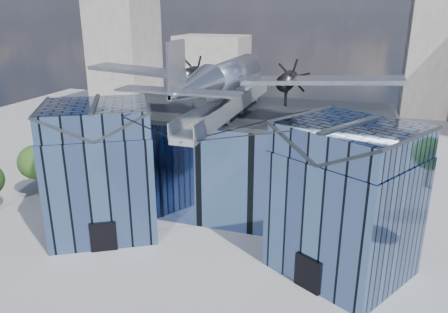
% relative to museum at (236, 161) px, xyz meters
% --- Properties ---
extents(ground_plane, '(120.00, 120.00, 0.00)m').
position_rel_museum_xyz_m(ground_plane, '(-0.00, -5.82, -5.54)').
color(ground_plane, gray).
extents(museum, '(32.88, 24.50, 17.60)m').
position_rel_museum_xyz_m(museum, '(0.00, 0.00, 0.00)').
color(museum, '#486292').
rests_on(museum, ground).
extents(bg_towers, '(77.00, 24.50, 26.00)m').
position_rel_museum_xyz_m(bg_towers, '(1.45, 44.67, 4.47)').
color(bg_towers, gray).
rests_on(bg_towers, ground).
extents(tree_side_w, '(4.70, 4.70, 5.73)m').
position_rel_museum_xyz_m(tree_side_w, '(-21.45, -2.70, -1.66)').
color(tree_side_w, black).
rests_on(tree_side_w, ground).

